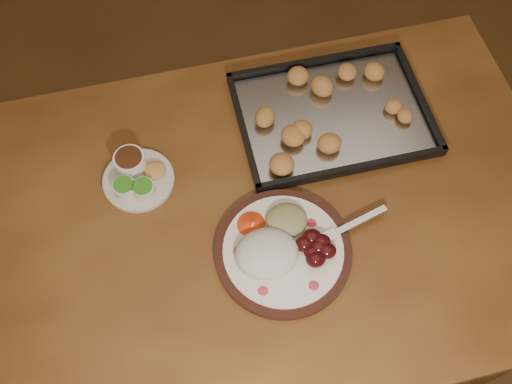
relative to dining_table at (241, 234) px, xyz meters
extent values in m
plane|color=brown|center=(0.06, 0.22, -0.65)|extent=(4.00, 4.00, 0.00)
cube|color=brown|center=(0.00, 0.00, 0.08)|extent=(1.54, 0.97, 0.04)
cylinder|color=#553919|center=(0.66, 0.41, -0.30)|extent=(0.07, 0.07, 0.71)
cylinder|color=black|center=(0.08, -0.10, 0.11)|extent=(0.30, 0.30, 0.02)
cylinder|color=white|center=(0.08, -0.10, 0.12)|extent=(0.26, 0.26, 0.01)
ellipsoid|color=#CF313E|center=(0.02, -0.19, 0.12)|extent=(0.02, 0.02, 0.00)
ellipsoid|color=#CF313E|center=(0.12, -0.20, 0.12)|extent=(0.02, 0.02, 0.00)
ellipsoid|color=#CF313E|center=(0.15, -0.06, 0.12)|extent=(0.02, 0.02, 0.00)
ellipsoid|color=#CF313E|center=(-0.02, -0.09, 0.12)|extent=(0.02, 0.02, 0.00)
ellipsoid|color=white|center=(0.04, -0.11, 0.13)|extent=(0.14, 0.13, 0.06)
ellipsoid|color=#4D0B10|center=(0.13, -0.13, 0.13)|extent=(0.04, 0.03, 0.03)
ellipsoid|color=#4D0B10|center=(0.16, -0.11, 0.13)|extent=(0.04, 0.03, 0.03)
ellipsoid|color=#4D0B10|center=(0.14, -0.10, 0.13)|extent=(0.04, 0.03, 0.03)
ellipsoid|color=#4D0B10|center=(0.16, -0.13, 0.13)|extent=(0.04, 0.03, 0.03)
ellipsoid|color=#4D0B10|center=(0.12, -0.11, 0.13)|extent=(0.04, 0.03, 0.03)
ellipsoid|color=#4D0B10|center=(0.15, -0.12, 0.13)|extent=(0.04, 0.03, 0.03)
ellipsoid|color=#4D0B10|center=(0.14, -0.15, 0.13)|extent=(0.04, 0.03, 0.03)
ellipsoid|color=#9E8266|center=(0.10, -0.04, 0.13)|extent=(0.10, 0.09, 0.04)
cone|color=#F24016|center=(0.02, -0.04, 0.13)|extent=(0.09, 0.09, 0.03)
cube|color=white|center=(0.25, -0.07, 0.12)|extent=(0.14, 0.06, 0.00)
cube|color=white|center=(0.18, -0.10, 0.12)|extent=(0.04, 0.03, 0.00)
cylinder|color=white|center=(0.16, -0.11, 0.12)|extent=(0.03, 0.01, 0.00)
cylinder|color=white|center=(0.15, -0.11, 0.12)|extent=(0.03, 0.01, 0.00)
cylinder|color=white|center=(0.15, -0.10, 0.12)|extent=(0.03, 0.01, 0.00)
cylinder|color=white|center=(0.15, -0.09, 0.12)|extent=(0.03, 0.01, 0.00)
cylinder|color=beige|center=(-0.21, 0.13, 0.10)|extent=(0.16, 0.16, 0.01)
cylinder|color=silver|center=(-0.24, 0.11, 0.12)|extent=(0.05, 0.05, 0.03)
cylinder|color=#34861A|center=(-0.24, 0.11, 0.14)|extent=(0.05, 0.05, 0.00)
cylinder|color=silver|center=(-0.20, 0.09, 0.12)|extent=(0.05, 0.05, 0.03)
cylinder|color=#34861A|center=(-0.20, 0.09, 0.14)|extent=(0.05, 0.05, 0.00)
cylinder|color=white|center=(-0.22, 0.17, 0.13)|extent=(0.07, 0.07, 0.04)
cylinder|color=#3D1B0B|center=(-0.22, 0.17, 0.15)|extent=(0.06, 0.06, 0.00)
ellipsoid|color=gold|center=(-0.17, 0.14, 0.12)|extent=(0.05, 0.05, 0.02)
cube|color=black|center=(0.27, 0.22, 0.10)|extent=(0.47, 0.35, 0.01)
cube|color=black|center=(0.27, 0.39, 0.12)|extent=(0.46, 0.03, 0.02)
cube|color=black|center=(0.28, 0.06, 0.12)|extent=(0.46, 0.03, 0.02)
cube|color=black|center=(0.50, 0.23, 0.12)|extent=(0.02, 0.34, 0.02)
cube|color=black|center=(0.05, 0.22, 0.12)|extent=(0.02, 0.34, 0.02)
cube|color=silver|center=(0.27, 0.22, 0.11)|extent=(0.44, 0.32, 0.00)
ellipsoid|color=#BF8743|center=(0.33, 0.23, 0.13)|extent=(0.05, 0.05, 0.04)
ellipsoid|color=#BF8743|center=(0.37, 0.27, 0.13)|extent=(0.07, 0.07, 0.04)
ellipsoid|color=#BF8743|center=(0.30, 0.32, 0.13)|extent=(0.07, 0.07, 0.04)
ellipsoid|color=#BF8743|center=(0.25, 0.28, 0.13)|extent=(0.06, 0.06, 0.04)
ellipsoid|color=#BF8743|center=(0.20, 0.29, 0.13)|extent=(0.07, 0.07, 0.04)
ellipsoid|color=#BF8743|center=(0.22, 0.23, 0.13)|extent=(0.06, 0.06, 0.04)
ellipsoid|color=#BF8743|center=(0.16, 0.20, 0.13)|extent=(0.06, 0.06, 0.04)
ellipsoid|color=#BF8743|center=(0.22, 0.15, 0.13)|extent=(0.07, 0.07, 0.04)
ellipsoid|color=#BF8743|center=(0.25, 0.17, 0.13)|extent=(0.06, 0.06, 0.04)
ellipsoid|color=#BF8743|center=(0.32, 0.15, 0.13)|extent=(0.07, 0.07, 0.04)
ellipsoid|color=#BF8743|center=(0.32, 0.20, 0.13)|extent=(0.07, 0.07, 0.04)
camera|label=1|loc=(-0.07, -0.55, 1.25)|focal=40.00mm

